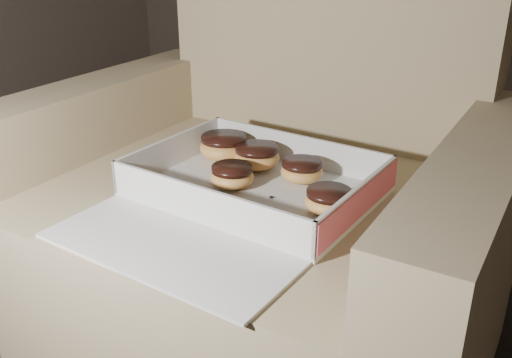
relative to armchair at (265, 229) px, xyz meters
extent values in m
cube|color=tan|center=(0.00, -0.05, -0.08)|extent=(0.70, 0.70, 0.41)
cube|color=tan|center=(0.00, 0.27, 0.37)|extent=(0.70, 0.14, 0.50)
cube|color=tan|center=(-0.38, -0.05, -0.02)|extent=(0.12, 0.70, 0.54)
cube|color=tan|center=(0.38, -0.05, -0.02)|extent=(0.12, 0.70, 0.54)
cube|color=silver|center=(0.03, -0.09, 0.12)|extent=(0.40, 0.31, 0.01)
cube|color=silver|center=(0.04, 0.05, 0.16)|extent=(0.38, 0.03, 0.06)
cube|color=silver|center=(0.02, -0.23, 0.16)|extent=(0.38, 0.03, 0.06)
cube|color=silver|center=(-0.16, -0.08, 0.16)|extent=(0.02, 0.29, 0.06)
cube|color=silver|center=(0.22, -0.10, 0.16)|extent=(0.02, 0.29, 0.06)
cube|color=#C54F5E|center=(0.23, -0.10, 0.16)|extent=(0.02, 0.28, 0.05)
cube|color=silver|center=(0.02, -0.31, 0.12)|extent=(0.39, 0.19, 0.01)
ellipsoid|color=#E2A04F|center=(-0.01, -0.10, 0.15)|extent=(0.08, 0.08, 0.04)
cylinder|color=black|center=(-0.01, -0.10, 0.16)|extent=(0.07, 0.07, 0.01)
ellipsoid|color=#E2A04F|center=(-0.01, -0.01, 0.15)|extent=(0.09, 0.09, 0.04)
cylinder|color=black|center=(-0.01, -0.01, 0.17)|extent=(0.08, 0.08, 0.01)
ellipsoid|color=#E2A04F|center=(-0.09, 0.00, 0.15)|extent=(0.09, 0.09, 0.04)
cylinder|color=black|center=(-0.09, 0.00, 0.17)|extent=(0.09, 0.09, 0.01)
ellipsoid|color=#E2A04F|center=(0.08, -0.02, 0.15)|extent=(0.08, 0.08, 0.04)
cylinder|color=black|center=(0.08, -0.02, 0.16)|extent=(0.07, 0.07, 0.01)
ellipsoid|color=#E2A04F|center=(0.17, -0.11, 0.15)|extent=(0.08, 0.08, 0.04)
cylinder|color=black|center=(0.17, -0.11, 0.16)|extent=(0.07, 0.07, 0.01)
ellipsoid|color=black|center=(-0.01, -0.19, 0.13)|extent=(0.01, 0.01, 0.00)
ellipsoid|color=black|center=(0.07, -0.11, 0.13)|extent=(0.01, 0.01, 0.00)
ellipsoid|color=black|center=(-0.04, -0.11, 0.13)|extent=(0.01, 0.01, 0.00)
ellipsoid|color=black|center=(-0.01, -0.10, 0.13)|extent=(0.01, 0.01, 0.00)
ellipsoid|color=black|center=(0.20, -0.12, 0.13)|extent=(0.01, 0.01, 0.00)
camera|label=1|loc=(0.48, -0.85, 0.54)|focal=40.00mm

